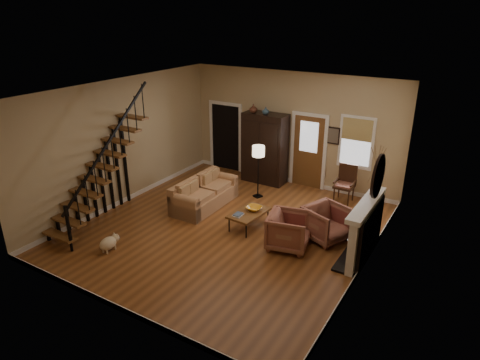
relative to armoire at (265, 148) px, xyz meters
The scene contains 15 objects.
room 1.49m from the armoire, 78.37° to the right, with size 7.00×7.33×3.30m.
staircase 4.94m from the armoire, 115.05° to the right, with size 0.94×2.80×3.20m, color brown, non-canonical shape.
fireplace 4.67m from the armoire, 34.69° to the right, with size 0.33×1.95×2.30m.
armoire is the anchor object (origin of this frame).
vase_a 1.23m from the armoire, 164.05° to the right, with size 0.24×0.24×0.25m, color #4C2619.
vase_b 1.16m from the armoire, 63.43° to the right, with size 0.20×0.20×0.21m, color #334C60.
sofa 2.53m from the armoire, 102.26° to the right, with size 0.87×2.02×0.75m, color #AE7A4F, non-canonical shape.
coffee_table 3.12m from the armoire, 68.88° to the right, with size 0.62×1.06×0.41m, color brown, non-canonical shape.
bowl 2.95m from the armoire, 66.88° to the right, with size 0.36×0.36×0.09m, color orange.
books 3.31m from the armoire, 72.77° to the right, with size 0.19×0.26×0.05m, color beige, non-canonical shape.
armchair_left 3.95m from the armoire, 54.03° to the right, with size 0.86×0.89×0.81m, color maroon.
armchair_right 3.79m from the armoire, 39.77° to the right, with size 0.86×0.89×0.81m, color maroon.
floor_lamp 1.23m from the armoire, 70.48° to the right, with size 0.34×0.34×1.49m, color black, non-canonical shape.
side_chair 2.61m from the armoire, ahead, with size 0.54×0.54×1.02m, color #331C10, non-canonical shape.
dog 5.49m from the armoire, 100.38° to the right, with size 0.28×0.47×0.34m, color beige, non-canonical shape.
Camera 1 is at (4.94, -7.60, 4.93)m, focal length 32.00 mm.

